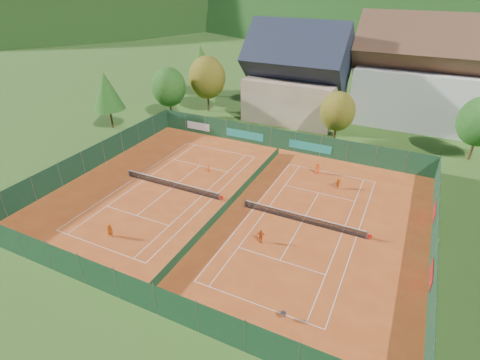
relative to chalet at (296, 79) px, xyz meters
name	(u,v)px	position (x,y,z in m)	size (l,w,h in m)	color
ground	(232,204)	(3.00, -30.00, -6.64)	(600.00, 600.00, 0.00)	#2D541A
clay_pad	(232,204)	(3.00, -30.00, -6.62)	(40.00, 32.00, 0.01)	#B6481A
court_markings_left	(172,188)	(-5.00, -30.00, -6.61)	(11.03, 23.83, 0.00)	white
court_markings_right	(302,222)	(11.00, -30.00, -6.61)	(11.03, 23.83, 0.00)	white
tennis_net_left	(173,184)	(-4.85, -30.00, -6.12)	(13.30, 0.10, 1.02)	#59595B
tennis_net_right	(304,219)	(11.15, -30.00, -6.12)	(13.30, 0.10, 1.02)	#59595B
court_divider	(232,200)	(3.00, -30.00, -6.12)	(0.03, 28.80, 1.00)	#153C21
fence_north	(280,139)	(2.54, -14.01, -5.16)	(40.00, 0.10, 3.00)	#153A22
fence_south	(135,292)	(3.00, -46.00, -5.12)	(40.00, 0.04, 3.00)	#14371D
fence_west	(93,157)	(-17.00, -30.00, -5.12)	(0.04, 32.00, 3.00)	#12331F
fence_east	(434,243)	(23.00, -29.95, -5.14)	(0.09, 32.00, 3.00)	#13341F
chalet	(296,79)	(0.00, 0.00, 0.00)	(16.20, 12.00, 16.00)	#CDB191
hotel_block_a	(422,78)	(19.00, 6.00, 0.76)	(21.60, 11.00, 17.25)	silver
tree_west_front	(169,87)	(-19.00, -10.00, -1.23)	(5.72, 5.72, 8.69)	#492D1A
tree_west_mid	(207,78)	(-15.00, -4.00, -0.56)	(6.44, 6.44, 9.78)	#442F18
tree_west_back	(201,62)	(-21.00, 4.00, 0.11)	(5.60, 5.60, 10.00)	#4D321B
tree_center	(338,111)	(9.00, -8.00, -1.91)	(5.01, 5.01, 7.60)	#452E18
tree_west_side	(106,91)	(-25.00, -18.00, -0.56)	(5.04, 5.04, 9.00)	#4C361B
mountain_backdrop	(442,84)	(31.54, 203.48, -46.26)	(820.00, 530.00, 242.00)	black
ball_hopper	(283,314)	(13.44, -42.31, -6.07)	(0.34, 0.34, 0.80)	slate
loose_ball_0	(127,206)	(-7.19, -35.39, -6.59)	(0.07, 0.07, 0.07)	#CCD833
loose_ball_1	(252,280)	(9.75, -39.75, -6.59)	(0.07, 0.07, 0.07)	#CCD833
loose_ball_2	(257,180)	(3.41, -23.93, -6.59)	(0.07, 0.07, 0.07)	#CCD833
loose_ball_3	(252,170)	(1.69, -21.80, -6.59)	(0.07, 0.07, 0.07)	#CCD833
player_left_near	(110,230)	(-4.98, -40.22, -5.89)	(0.54, 0.35, 1.48)	orange
player_left_mid	(110,232)	(-4.87, -40.37, -5.95)	(0.65, 0.51, 1.34)	orange
player_left_far	(209,169)	(-2.93, -24.85, -6.03)	(0.76, 0.44, 1.18)	#E85814
player_right_near	(261,236)	(8.42, -34.77, -5.90)	(0.84, 0.35, 1.44)	#D44812
player_right_far_a	(317,168)	(9.46, -19.00, -5.89)	(0.71, 0.46, 1.46)	#ED4C15
player_right_far_b	(338,183)	(12.63, -21.54, -5.98)	(1.20, 0.38, 1.29)	orange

